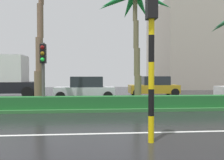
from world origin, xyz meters
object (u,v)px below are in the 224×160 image
(traffic_signal_median_right, at_px, (43,63))
(car_in_traffic_third, at_px, (154,86))
(traffic_signal_foreground, at_px, (151,32))
(palm_tree_centre_right, at_px, (135,6))
(car_in_traffic_second, at_px, (85,89))

(traffic_signal_median_right, height_order, car_in_traffic_third, traffic_signal_median_right)
(car_in_traffic_third, bearing_deg, traffic_signal_median_right, 45.81)
(traffic_signal_median_right, distance_m, traffic_signal_foreground, 7.03)
(palm_tree_centre_right, distance_m, car_in_traffic_third, 8.62)
(traffic_signal_foreground, bearing_deg, traffic_signal_median_right, -54.46)
(car_in_traffic_second, relative_size, car_in_traffic_third, 1.00)
(car_in_traffic_second, bearing_deg, traffic_signal_median_right, 69.27)
(traffic_signal_median_right, xyz_separation_m, traffic_signal_foreground, (4.07, -5.70, 0.57))
(palm_tree_centre_right, height_order, traffic_signal_foreground, palm_tree_centre_right)
(traffic_signal_median_right, distance_m, car_in_traffic_third, 11.45)
(car_in_traffic_third, bearing_deg, car_in_traffic_second, 26.48)
(traffic_signal_foreground, height_order, car_in_traffic_third, traffic_signal_foreground)
(palm_tree_centre_right, bearing_deg, car_in_traffic_third, 65.44)
(traffic_signal_median_right, bearing_deg, car_in_traffic_third, 45.81)
(traffic_signal_foreground, height_order, car_in_traffic_second, traffic_signal_foreground)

